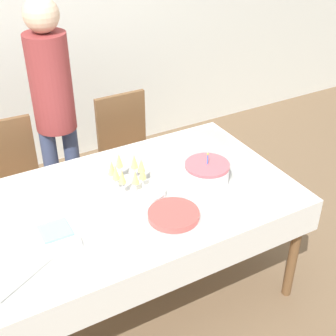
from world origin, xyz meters
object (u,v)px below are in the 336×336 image
champagne_tray (128,176)px  plate_stack_dessert (148,192)px  dining_chair_far_left (14,182)px  plate_stack_main (174,215)px  dining_chair_far_right (128,151)px  person_standing (53,99)px  birthday_cake (207,173)px

champagne_tray → plate_stack_dessert: (0.07, -0.11, -0.08)m
dining_chair_far_left → champagne_tray: bearing=-56.8°
dining_chair_far_left → champagne_tray: 1.02m
plate_stack_main → plate_stack_dessert: same height
dining_chair_far_right → champagne_tray: 0.94m
plate_stack_main → person_standing: (-0.25, 1.21, 0.25)m
birthday_cake → plate_stack_main: bearing=-149.2°
plate_stack_dessert → champagne_tray: bearing=122.5°
plate_stack_dessert → dining_chair_far_left: bearing=123.1°
dining_chair_far_left → plate_stack_dessert: bearing=-56.9°
dining_chair_far_left → person_standing: size_ratio=0.55×
dining_chair_far_left → plate_stack_dessert: (0.59, -0.91, 0.27)m
birthday_cake → plate_stack_main: size_ratio=0.95×
plate_stack_main → dining_chair_far_right: bearing=77.3°
birthday_cake → person_standing: bearing=120.8°
birthday_cake → plate_stack_dessert: (-0.37, 0.04, -0.04)m
dining_chair_far_right → birthday_cake: birthday_cake is taller
dining_chair_far_left → champagne_tray: (0.52, -0.80, 0.35)m
birthday_cake → plate_stack_dessert: birthday_cake is taller
dining_chair_far_left → person_standing: bearing=7.5°
plate_stack_dessert → plate_stack_main: bearing=-83.9°
birthday_cake → plate_stack_main: birthday_cake is taller
dining_chair_far_left → birthday_cake: birthday_cake is taller
dining_chair_far_left → plate_stack_main: bearing=-61.9°
dining_chair_far_right → plate_stack_main: (-0.26, -1.16, 0.27)m
birthday_cake → dining_chair_far_right: bearing=95.1°
birthday_cake → champagne_tray: size_ratio=0.87×
dining_chair_far_right → birthday_cake: bearing=-84.9°
plate_stack_main → person_standing: bearing=101.6°
birthday_cake → champagne_tray: birthday_cake is taller
dining_chair_far_left → plate_stack_dessert: 1.12m
person_standing → birthday_cake: bearing=-59.2°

